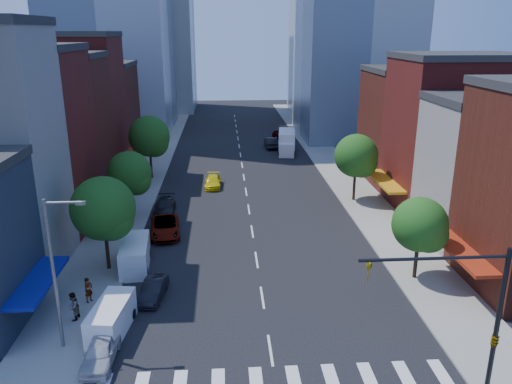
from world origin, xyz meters
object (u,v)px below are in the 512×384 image
traffic_car_oncoming (271,143)px  pedestrian_near (88,290)px  traffic_car_far (277,134)px  cargo_van_near (111,319)px  parked_car_second (153,290)px  parked_car_third (165,227)px  cargo_van_far (135,256)px  taxi (213,182)px  parked_car_front (100,352)px  box_truck (287,143)px  pedestrian_far (73,306)px  parked_car_rear (165,207)px

traffic_car_oncoming → pedestrian_near: (-16.72, -46.51, 0.20)m
traffic_car_far → cargo_van_near: bearing=77.0°
parked_car_second → parked_car_third: bearing=99.5°
cargo_van_far → pedestrian_near: size_ratio=3.00×
taxi → pedestrian_near: pedestrian_near is taller
traffic_car_far → cargo_van_far: bearing=74.3°
parked_car_front → pedestrian_near: 6.86m
parked_car_front → taxi: bearing=80.9°
taxi → box_truck: bearing=59.1°
traffic_car_oncoming → pedestrian_far: (-17.12, -48.70, 0.26)m
traffic_car_oncoming → box_truck: bearing=119.8°
parked_car_second → traffic_car_far: (14.32, 53.32, 0.09)m
parked_car_front → parked_car_third: parked_car_third is taller
parked_car_front → parked_car_second: parked_car_front is taller
cargo_van_near → pedestrian_near: (-2.22, 3.61, 0.07)m
parked_car_front → box_truck: size_ratio=0.50×
parked_car_rear → taxi: size_ratio=1.10×
cargo_van_far → box_truck: size_ratio=0.64×
parked_car_second → pedestrian_far: size_ratio=2.07×
parked_car_front → parked_car_rear: 23.90m
parked_car_front → pedestrian_near: pedestrian_near is taller
traffic_car_far → pedestrian_near: size_ratio=2.43×
parked_car_second → parked_car_rear: parked_car_rear is taller
traffic_car_oncoming → traffic_car_far: 7.51m
traffic_car_oncoming → cargo_van_far: bearing=68.9°
pedestrian_far → taxi: bearing=174.1°
box_truck → pedestrian_near: size_ratio=4.66×
parked_car_front → taxi: parked_car_front is taller
parked_car_second → cargo_van_far: bearing=120.5°
parked_car_second → pedestrian_near: pedestrian_near is taller
cargo_van_far → box_truck: 41.43m
parked_car_front → parked_car_rear: bearing=88.5°
parked_car_third → cargo_van_far: bearing=-110.1°
cargo_van_near → pedestrian_near: cargo_van_near is taller
parked_car_front → cargo_van_near: size_ratio=0.86×
cargo_van_far → traffic_car_oncoming: (14.48, 41.35, -0.25)m
cargo_van_near → traffic_car_oncoming: 52.17m
parked_car_second → cargo_van_near: (-2.02, -4.08, 0.32)m
traffic_car_far → pedestrian_near: pedestrian_near is taller
parked_car_front → parked_car_third: bearing=85.7°
traffic_car_oncoming → taxi: bearing=64.8°
taxi → cargo_van_far: bearing=-103.3°
parked_car_third → parked_car_rear: size_ratio=1.11×
pedestrian_near → pedestrian_far: pedestrian_far is taller
parked_car_third → cargo_van_near: cargo_van_near is taller
box_truck → cargo_van_near: bearing=-102.4°
parked_car_front → box_truck: 52.31m
parked_car_rear → traffic_car_far: bearing=66.3°
box_truck → parked_car_rear: bearing=-114.1°
pedestrian_far → parked_car_second: bearing=130.3°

